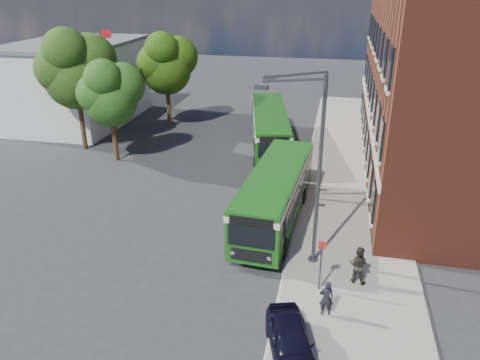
% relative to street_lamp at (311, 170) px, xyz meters
% --- Properties ---
extents(ground, '(120.00, 120.00, 0.00)m').
position_rel_street_lamp_xyz_m(ground, '(-4.84, 2.00, -4.79)').
color(ground, '#2C2C2F').
rests_on(ground, ground).
extents(pavement, '(6.00, 48.00, 0.15)m').
position_rel_street_lamp_xyz_m(pavement, '(2.16, 10.00, -4.72)').
color(pavement, gray).
rests_on(pavement, ground).
extents(kerb_line, '(0.12, 48.00, 0.01)m').
position_rel_street_lamp_xyz_m(kerb_line, '(-0.89, 10.00, -4.79)').
color(kerb_line, beige).
rests_on(kerb_line, ground).
extents(brick_office, '(12.10, 26.00, 14.20)m').
position_rel_street_lamp_xyz_m(brick_office, '(9.16, 14.00, 2.18)').
color(brick_office, maroon).
rests_on(brick_office, ground).
extents(white_building, '(9.40, 13.40, 7.30)m').
position_rel_street_lamp_xyz_m(white_building, '(-22.84, 20.00, -1.13)').
color(white_building, beige).
rests_on(white_building, ground).
extents(flagpole, '(0.95, 0.10, 9.00)m').
position_rel_street_lamp_xyz_m(flagpole, '(-17.29, 15.00, 0.15)').
color(flagpole, '#3B3E40').
rests_on(flagpole, ground).
extents(street_lamp, '(2.96, 2.38, 9.00)m').
position_rel_street_lamp_xyz_m(street_lamp, '(0.00, 0.00, 0.00)').
color(street_lamp, '#3B3E40').
rests_on(street_lamp, ground).
extents(bus_stop_sign, '(0.35, 0.08, 2.52)m').
position_rel_street_lamp_xyz_m(bus_stop_sign, '(0.76, -2.20, -3.28)').
color(bus_stop_sign, '#3B3E40').
rests_on(bus_stop_sign, ground).
extents(bus_front, '(3.30, 10.90, 3.02)m').
position_rel_street_lamp_xyz_m(bus_front, '(-2.02, 3.84, -2.96)').
color(bus_front, '#195615').
rests_on(bus_front, ground).
extents(bus_rear, '(4.96, 12.68, 3.02)m').
position_rel_street_lamp_xyz_m(bus_rear, '(-4.22, 16.09, -2.96)').
color(bus_rear, '#165011').
rests_on(bus_rear, ground).
extents(parked_car, '(2.47, 3.97, 1.26)m').
position_rel_street_lamp_xyz_m(parked_car, '(-0.04, -6.31, -4.01)').
color(parked_car, black).
rests_on(parked_car, pavement).
extents(pedestrian_a, '(0.64, 0.49, 1.56)m').
position_rel_street_lamp_xyz_m(pedestrian_a, '(1.10, -3.82, -3.86)').
color(pedestrian_a, black).
rests_on(pedestrian_a, pavement).
extents(pedestrian_b, '(1.01, 0.88, 1.75)m').
position_rel_street_lamp_xyz_m(pedestrian_b, '(2.35, -1.31, -3.76)').
color(pedestrian_b, black).
rests_on(pedestrian_b, pavement).
extents(tree_left, '(4.47, 4.25, 7.55)m').
position_rel_street_lamp_xyz_m(tree_left, '(-14.87, 10.84, 0.33)').
color(tree_left, '#382514').
rests_on(tree_left, ground).
extents(tree_mid, '(5.57, 5.30, 9.41)m').
position_rel_street_lamp_xyz_m(tree_mid, '(-18.41, 12.60, 1.59)').
color(tree_mid, '#382514').
rests_on(tree_mid, ground).
extents(tree_right, '(5.02, 4.77, 8.47)m').
position_rel_street_lamp_xyz_m(tree_right, '(-13.93, 19.82, 0.96)').
color(tree_right, '#382514').
rests_on(tree_right, ground).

